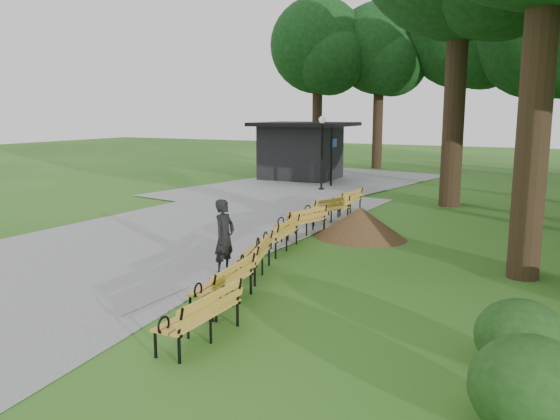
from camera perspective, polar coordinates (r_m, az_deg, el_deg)
The scene contains 14 objects.
ground at distance 14.04m, azimuth -1.95°, elevation -5.14°, with size 100.00×100.00×0.00m, color #2D631C.
path at distance 18.59m, azimuth -8.25°, elevation -1.39°, with size 12.00×38.00×0.06m, color gray.
person at distance 12.80m, azimuth -5.64°, elevation -2.72°, with size 0.63×0.41×1.71m, color black.
kiosk at distance 30.57m, azimuth 2.12°, elevation 5.98°, with size 4.91×4.27×3.07m, color black, non-canonical shape.
lamp_post at distance 26.20m, azimuth 4.27°, elevation 7.28°, with size 0.32×0.32×3.43m.
dirt_mound at distance 16.53m, azimuth 8.14°, elevation -1.29°, with size 2.28×2.28×0.92m, color #47301C.
bench_0 at distance 9.27m, azimuth -8.20°, elevation -10.45°, with size 1.90×0.64×0.88m, color gold, non-canonical shape.
bench_1 at distance 10.83m, azimuth -5.86°, elevation -7.38°, with size 1.90×0.64×0.88m, color gold, non-canonical shape.
bench_2 at distance 12.75m, azimuth -2.77°, elevation -4.66°, with size 1.90×0.64×0.88m, color gold, non-canonical shape.
bench_3 at distance 14.93m, azimuth -0.13°, elevation -2.48°, with size 1.90×0.64×0.88m, color gold, non-canonical shape.
bench_4 at distance 16.65m, azimuth 2.13°, elevation -1.18°, with size 1.90×0.64×0.88m, color gold, non-canonical shape.
bench_5 at distance 18.71m, azimuth 4.71°, elevation 0.03°, with size 1.90×0.64×0.88m, color gold, non-canonical shape.
bench_6 at distance 20.48m, azimuth 6.58°, elevation 0.86°, with size 1.90×0.64×0.88m, color gold, non-canonical shape.
shrub_2 at distance 8.97m, azimuth 22.89°, elevation -14.93°, with size 1.26×1.26×1.07m, color #193D14.
Camera 1 is at (6.60, -11.84, 3.66)m, focal length 36.18 mm.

